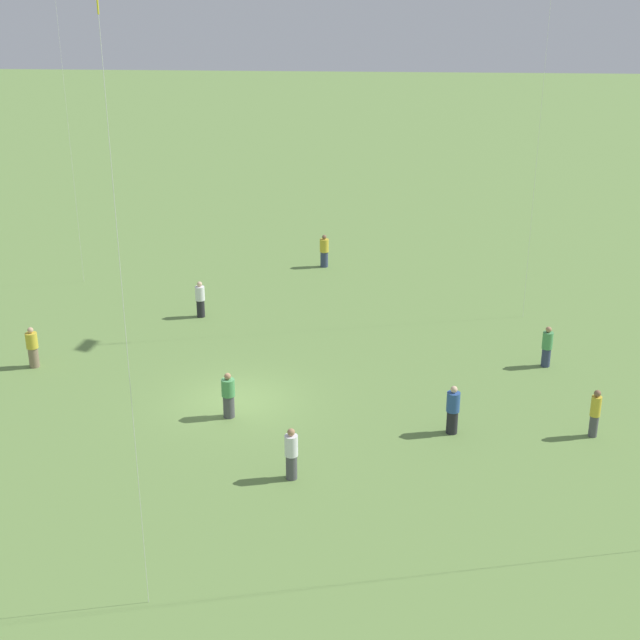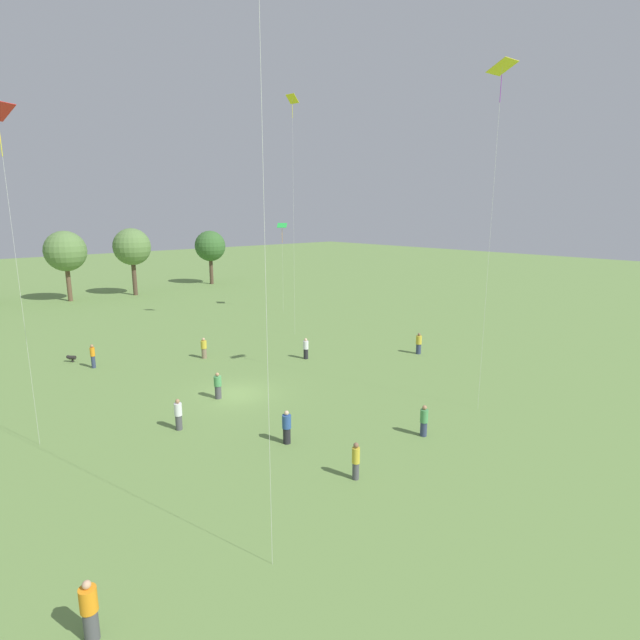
# 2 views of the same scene
# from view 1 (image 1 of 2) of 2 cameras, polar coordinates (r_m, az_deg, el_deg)

# --- Properties ---
(ground_plane) EXTENTS (240.00, 240.00, 0.00)m
(ground_plane) POSITION_cam_1_polar(r_m,az_deg,el_deg) (33.24, -5.29, -5.18)
(ground_plane) COLOR #6B8E47
(person_0) EXTENTS (0.41, 0.41, 1.74)m
(person_0) POSITION_cam_1_polar(r_m,az_deg,el_deg) (31.70, 17.19, -5.72)
(person_0) COLOR #4C4C51
(person_0) RESTS_ON ground_plane
(person_2) EXTENTS (0.47, 0.47, 1.77)m
(person_2) POSITION_cam_1_polar(r_m,az_deg,el_deg) (30.85, 8.49, -5.73)
(person_2) COLOR #232328
(person_2) RESTS_ON ground_plane
(person_3) EXTENTS (0.53, 0.53, 1.70)m
(person_3) POSITION_cam_1_polar(r_m,az_deg,el_deg) (31.76, -5.88, -4.85)
(person_3) COLOR #4C4C51
(person_3) RESTS_ON ground_plane
(person_5) EXTENTS (0.57, 0.57, 1.70)m
(person_5) POSITION_cam_1_polar(r_m,az_deg,el_deg) (41.15, -7.67, 1.30)
(person_5) COLOR #232328
(person_5) RESTS_ON ground_plane
(person_6) EXTENTS (0.57, 0.57, 1.78)m
(person_6) POSITION_cam_1_polar(r_m,az_deg,el_deg) (47.93, 0.27, 4.42)
(person_6) COLOR #333D5B
(person_6) RESTS_ON ground_plane
(person_7) EXTENTS (0.45, 0.45, 1.75)m
(person_7) POSITION_cam_1_polar(r_m,az_deg,el_deg) (27.91, -1.85, -8.57)
(person_7) COLOR #4C4C51
(person_7) RESTS_ON ground_plane
(person_8) EXTENTS (0.55, 0.55, 1.71)m
(person_8) POSITION_cam_1_polar(r_m,az_deg,el_deg) (36.75, 14.32, -1.68)
(person_8) COLOR #333D5B
(person_8) RESTS_ON ground_plane
(person_9) EXTENTS (0.59, 0.59, 1.70)m
(person_9) POSITION_cam_1_polar(r_m,az_deg,el_deg) (37.36, -17.92, -1.70)
(person_9) COLOR #847056
(person_9) RESTS_ON ground_plane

